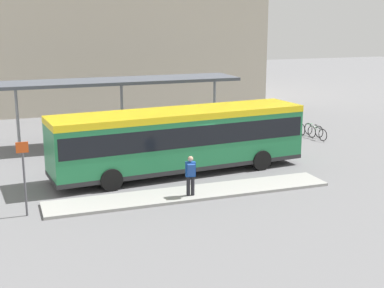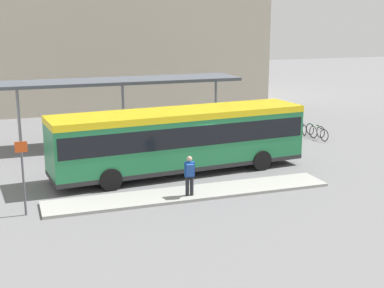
{
  "view_description": "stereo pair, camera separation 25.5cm",
  "coord_description": "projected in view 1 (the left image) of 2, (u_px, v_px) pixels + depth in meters",
  "views": [
    {
      "loc": [
        -7.73,
        -22.96,
        7.15
      ],
      "look_at": [
        0.6,
        0.0,
        1.34
      ],
      "focal_mm": 50.0,
      "sensor_mm": 36.0,
      "label": 1
    },
    {
      "loc": [
        -7.49,
        -23.05,
        7.15
      ],
      "look_at": [
        0.6,
        0.0,
        1.34
      ],
      "focal_mm": 50.0,
      "sensor_mm": 36.0,
      "label": 2
    }
  ],
  "objects": [
    {
      "name": "city_bus",
      "position": [
        180.0,
        136.0,
        24.82
      ],
      "size": [
        12.2,
        3.65,
        2.99
      ],
      "rotation": [
        0.0,
        0.0,
        0.09
      ],
      "color": "#237A47",
      "rests_on": "ground_plane"
    },
    {
      "name": "station_shelter",
      "position": [
        121.0,
        82.0,
        30.35
      ],
      "size": [
        13.53,
        3.0,
        3.72
      ],
      "color": "#4C515B",
      "rests_on": "ground_plane"
    },
    {
      "name": "ground_plane",
      "position": [
        180.0,
        173.0,
        25.22
      ],
      "size": [
        120.0,
        120.0,
        0.0
      ],
      "primitive_type": "plane",
      "color": "slate"
    },
    {
      "name": "curb_island",
      "position": [
        192.0,
        193.0,
        22.07
      ],
      "size": [
        12.0,
        1.8,
        0.12
      ],
      "color": "#9E9E99",
      "rests_on": "ground_plane"
    },
    {
      "name": "platform_sign",
      "position": [
        24.0,
        175.0,
        19.4
      ],
      "size": [
        0.44,
        0.08,
        2.8
      ],
      "color": "#4C4C51",
      "rests_on": "ground_plane"
    },
    {
      "name": "pedestrian_waiting",
      "position": [
        191.0,
        173.0,
        21.39
      ],
      "size": [
        0.44,
        0.47,
        1.64
      ],
      "rotation": [
        0.0,
        0.0,
        1.37
      ],
      "color": "#232328",
      "rests_on": "curb_island"
    },
    {
      "name": "bicycle_white",
      "position": [
        317.0,
        133.0,
        32.06
      ],
      "size": [
        0.48,
        1.72,
        0.74
      ],
      "rotation": [
        0.0,
        0.0,
        1.71
      ],
      "color": "black",
      "rests_on": "ground_plane"
    },
    {
      "name": "potted_planter_near_shelter",
      "position": [
        189.0,
        135.0,
        29.67
      ],
      "size": [
        0.96,
        0.96,
        1.46
      ],
      "color": "slate",
      "rests_on": "ground_plane"
    },
    {
      "name": "bicycle_blue",
      "position": [
        300.0,
        128.0,
        33.62
      ],
      "size": [
        0.48,
        1.61,
        0.7
      ],
      "rotation": [
        0.0,
        0.0,
        1.4
      ],
      "color": "black",
      "rests_on": "ground_plane"
    },
    {
      "name": "bicycle_green",
      "position": [
        314.0,
        130.0,
        32.96
      ],
      "size": [
        0.48,
        1.7,
        0.74
      ],
      "rotation": [
        0.0,
        0.0,
        1.72
      ],
      "color": "black",
      "rests_on": "ground_plane"
    }
  ]
}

